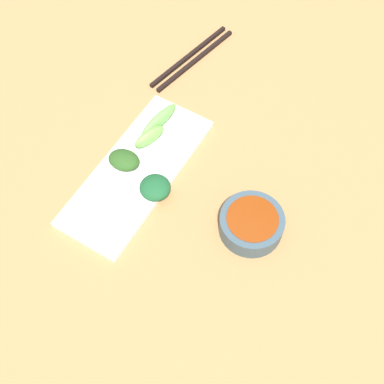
{
  "coord_description": "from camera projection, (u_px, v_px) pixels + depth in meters",
  "views": [
    {
      "loc": [
        -0.25,
        0.38,
        0.81
      ],
      "look_at": [
        -0.03,
        0.0,
        0.05
      ],
      "focal_mm": 47.25,
      "sensor_mm": 36.0,
      "label": 1
    }
  ],
  "objects": [
    {
      "name": "serving_plate",
      "position": [
        137.0,
        172.0,
        0.93
      ],
      "size": [
        0.13,
        0.34,
        0.01
      ],
      "primitive_type": "cube",
      "color": "white",
      "rests_on": "tabletop"
    },
    {
      "name": "broccoli_stalk_3",
      "position": [
        149.0,
        137.0,
        0.94
      ],
      "size": [
        0.04,
        0.07,
        0.03
      ],
      "primitive_type": "ellipsoid",
      "rotation": [
        0.0,
        0.0,
        -0.32
      ],
      "color": "#6CBB4B",
      "rests_on": "serving_plate"
    },
    {
      "name": "broccoli_leafy_1",
      "position": [
        124.0,
        160.0,
        0.92
      ],
      "size": [
        0.07,
        0.05,
        0.03
      ],
      "primitive_type": "ellipsoid",
      "rotation": [
        0.0,
        0.0,
        0.17
      ],
      "color": "#264E1C",
      "rests_on": "serving_plate"
    },
    {
      "name": "tabletop",
      "position": [
        181.0,
        196.0,
        0.92
      ],
      "size": [
        2.1,
        2.1,
        0.02
      ],
      "primitive_type": "cube",
      "color": "#9C7445",
      "rests_on": "ground"
    },
    {
      "name": "chopsticks",
      "position": [
        192.0,
        58.0,
        1.08
      ],
      "size": [
        0.07,
        0.23,
        0.01
      ],
      "rotation": [
        0.0,
        0.0,
        -0.21
      ],
      "color": "black",
      "rests_on": "tabletop"
    },
    {
      "name": "sauce_bowl",
      "position": [
        251.0,
        224.0,
        0.86
      ],
      "size": [
        0.11,
        0.11,
        0.04
      ],
      "color": "#364C58",
      "rests_on": "tabletop"
    },
    {
      "name": "broccoli_stalk_2",
      "position": [
        159.0,
        120.0,
        0.96
      ],
      "size": [
        0.03,
        0.1,
        0.03
      ],
      "primitive_type": "ellipsoid",
      "rotation": [
        0.0,
        0.0,
        -0.15
      ],
      "color": "#63AB4E",
      "rests_on": "serving_plate"
    },
    {
      "name": "broccoli_leafy_0",
      "position": [
        155.0,
        188.0,
        0.89
      ],
      "size": [
        0.06,
        0.06,
        0.03
      ],
      "primitive_type": "ellipsoid",
      "rotation": [
        0.0,
        0.0,
        0.03
      ],
      "color": "#194F29",
      "rests_on": "serving_plate"
    }
  ]
}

